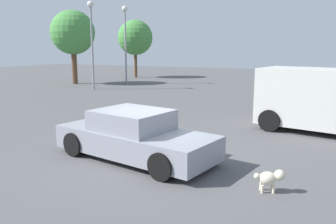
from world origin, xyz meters
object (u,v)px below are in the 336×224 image
(dog, at_px, (270,178))
(light_post_near, at_px, (125,31))
(sedan_foreground, at_px, (135,136))
(light_post_mid, at_px, (91,29))

(dog, xyz_separation_m, light_post_near, (-13.76, 16.66, 3.82))
(light_post_near, bearing_deg, sedan_foreground, -57.42)
(dog, distance_m, light_post_near, 21.94)
(sedan_foreground, relative_size, dog, 7.64)
(sedan_foreground, distance_m, light_post_mid, 16.21)
(dog, bearing_deg, light_post_near, 108.67)
(dog, relative_size, light_post_mid, 0.10)
(dog, bearing_deg, light_post_mid, 116.83)
(dog, height_order, light_post_mid, light_post_mid)
(dog, height_order, light_post_near, light_post_near)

